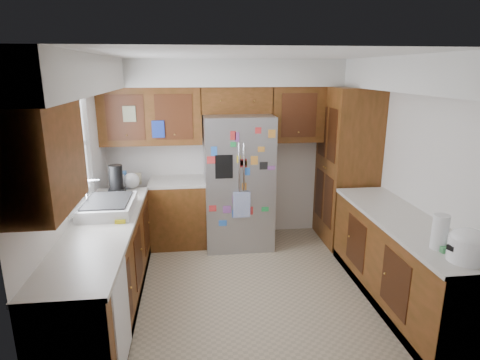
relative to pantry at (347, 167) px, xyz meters
name	(u,v)px	position (x,y,z in m)	size (l,w,h in m)	color
floor	(250,286)	(-1.50, -1.15, -1.07)	(3.60, 3.60, 0.00)	tan
room_shell	(237,121)	(-1.61, -0.79, 0.75)	(3.64, 3.24, 2.52)	silver
left_counter_run	(125,257)	(-2.86, -1.12, -0.65)	(1.36, 3.20, 0.92)	#482D0D
right_counter_run	(401,265)	(0.00, -1.62, -0.65)	(0.63, 2.25, 0.92)	#482D0D
pantry	(347,167)	(0.00, 0.00, 0.00)	(0.60, 0.90, 2.15)	#482D0D
fridge	(238,181)	(-1.50, 0.05, -0.17)	(0.90, 0.79, 1.80)	#96969B
bridge_cabinet	(236,100)	(-1.50, 0.28, 0.90)	(0.96, 0.34, 0.35)	#482D0D
fridge_top_items	(231,77)	(-1.57, 0.27, 1.20)	(0.98, 0.32, 0.28)	#1A1AB8
sink_assembly	(108,206)	(-3.00, -1.05, -0.09)	(0.52, 0.72, 0.37)	silver
left_counter_clutter	(123,181)	(-2.96, -0.30, -0.02)	(0.33, 0.80, 0.38)	black
rice_cooker	(468,245)	(0.00, -2.53, -0.02)	(0.30, 0.29, 0.26)	white
paper_towel	(440,232)	(-0.08, -2.29, -0.01)	(0.13, 0.13, 0.30)	white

